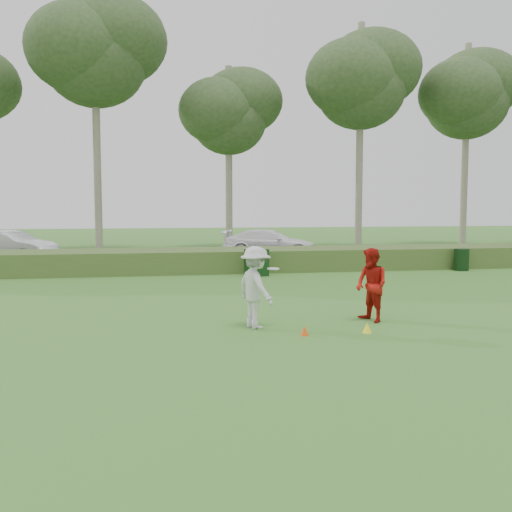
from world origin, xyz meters
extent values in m
plane|color=#327025|center=(0.00, 0.00, 0.00)|extent=(120.00, 120.00, 0.00)
cube|color=#3D5D25|center=(0.00, 12.00, 0.45)|extent=(80.00, 3.00, 0.90)
cube|color=#2D2D2D|center=(0.00, 17.00, 0.03)|extent=(80.00, 6.00, 0.06)
cylinder|color=gray|center=(-6.00, 23.00, 7.75)|extent=(0.44, 0.44, 15.50)
ellipsoid|color=#2F4723|center=(-6.00, 23.00, 11.62)|extent=(7.80, 7.80, 6.60)
cylinder|color=gray|center=(2.00, 24.50, 5.75)|extent=(0.44, 0.44, 11.50)
ellipsoid|color=#2F4723|center=(2.00, 24.50, 8.62)|extent=(6.24, 6.24, 5.28)
cylinder|color=gray|center=(10.00, 22.50, 7.00)|extent=(0.44, 0.44, 14.00)
ellipsoid|color=#2F4723|center=(10.00, 22.50, 10.50)|extent=(7.28, 7.28, 6.16)
cylinder|color=gray|center=(18.00, 23.80, 6.75)|extent=(0.44, 0.44, 13.50)
ellipsoid|color=#2F4723|center=(18.00, 23.80, 10.12)|extent=(7.02, 7.02, 5.94)
imported|color=silver|center=(-0.66, 0.46, 0.92)|extent=(1.06, 1.35, 1.83)
cylinder|color=white|center=(-0.26, 0.46, 1.32)|extent=(0.27, 0.27, 0.03)
imported|color=#AF150F|center=(2.15, 0.65, 0.87)|extent=(0.88, 1.00, 1.74)
cone|color=#ED4D0C|center=(0.22, -0.47, 0.10)|extent=(0.18, 0.18, 0.20)
cone|color=#FFF21A|center=(1.61, -0.48, 0.11)|extent=(0.20, 0.20, 0.22)
cube|color=black|center=(1.08, 9.80, 0.53)|extent=(0.95, 0.73, 1.05)
cylinder|color=black|center=(9.97, 10.12, 0.46)|extent=(0.69, 0.69, 0.93)
imported|color=silver|center=(-9.60, 16.87, 0.81)|extent=(4.81, 3.35, 1.50)
imported|color=white|center=(3.20, 17.47, 0.78)|extent=(5.31, 3.32, 1.43)
camera|label=1|loc=(-2.92, -11.91, 2.71)|focal=40.00mm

